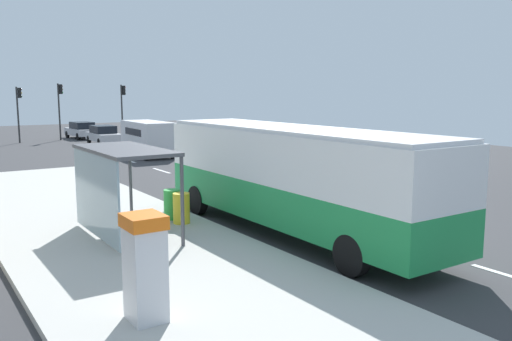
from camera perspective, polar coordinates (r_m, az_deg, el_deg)
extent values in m
cube|color=#38383A|center=(29.01, -10.57, -0.11)|extent=(56.00, 92.00, 0.04)
cube|color=beige|center=(15.76, -14.82, -7.09)|extent=(6.20, 30.00, 0.18)
cube|color=silver|center=(16.71, 11.10, -6.37)|extent=(0.16, 2.20, 0.01)
cube|color=silver|center=(20.46, 1.20, -3.47)|extent=(0.16, 2.20, 0.01)
cube|color=silver|center=(24.65, -5.45, -1.45)|extent=(0.16, 2.20, 0.01)
cube|color=silver|center=(29.10, -10.12, -0.02)|extent=(0.16, 2.20, 0.01)
cube|color=silver|center=(33.71, -13.53, 1.02)|extent=(0.16, 2.20, 0.01)
cube|color=silver|center=(38.41, -16.11, 1.81)|extent=(0.16, 2.20, 0.01)
cube|color=silver|center=(43.18, -18.13, 2.43)|extent=(0.16, 2.20, 0.01)
cube|color=#1E8C47|center=(15.87, 3.91, -3.06)|extent=(2.55, 11.01, 1.15)
cube|color=silver|center=(15.66, 3.95, 1.61)|extent=(2.55, 11.01, 1.45)
cube|color=silver|center=(15.59, 3.98, 4.44)|extent=(2.43, 10.79, 0.12)
cube|color=black|center=(20.22, -5.58, 2.93)|extent=(2.30, 0.13, 1.22)
cube|color=black|center=(14.56, 1.40, 0.82)|extent=(0.12, 8.58, 1.10)
cylinder|color=black|center=(18.61, -6.29, -3.17)|extent=(0.28, 1.00, 1.00)
cylinder|color=black|center=(19.74, -0.46, -2.45)|extent=(0.28, 1.00, 1.00)
cylinder|color=black|center=(12.59, 10.22, -8.96)|extent=(0.28, 1.00, 1.00)
cylinder|color=black|center=(14.20, 16.84, -7.18)|extent=(0.28, 1.00, 1.00)
cube|color=silver|center=(35.75, -11.55, 3.62)|extent=(2.22, 5.28, 1.96)
cube|color=black|center=(35.72, -11.56, 4.16)|extent=(2.17, 3.20, 0.44)
cylinder|color=black|center=(34.31, -8.95, 1.84)|extent=(0.25, 0.69, 0.68)
cylinder|color=black|center=(33.67, -11.79, 1.65)|extent=(0.25, 0.69, 0.68)
cylinder|color=black|center=(38.02, -11.25, 2.43)|extent=(0.25, 0.69, 0.68)
cylinder|color=black|center=(37.45, -13.84, 2.25)|extent=(0.25, 0.69, 0.68)
cube|color=#B7B7BC|center=(44.76, -16.02, 3.51)|extent=(1.87, 4.43, 0.60)
cube|color=black|center=(44.91, -16.12, 4.29)|extent=(1.62, 2.40, 0.60)
cylinder|color=black|center=(43.61, -14.39, 3.05)|extent=(0.21, 0.64, 0.64)
cylinder|color=black|center=(43.12, -16.46, 2.91)|extent=(0.21, 0.64, 0.64)
cylinder|color=black|center=(46.46, -15.57, 3.33)|extent=(0.21, 0.64, 0.64)
cylinder|color=black|center=(46.00, -17.52, 3.20)|extent=(0.21, 0.64, 0.64)
cube|color=#B7B7BC|center=(50.97, -18.25, 3.98)|extent=(2.05, 4.50, 0.60)
cube|color=black|center=(50.75, -18.21, 4.64)|extent=(1.72, 2.46, 0.60)
cylinder|color=black|center=(52.17, -19.62, 3.68)|extent=(0.24, 0.65, 0.64)
cylinder|color=black|center=(52.68, -17.92, 3.80)|extent=(0.24, 0.65, 0.64)
cylinder|color=black|center=(49.32, -18.58, 3.48)|extent=(0.24, 0.65, 0.64)
cylinder|color=black|center=(49.86, -16.79, 3.61)|extent=(0.24, 0.65, 0.64)
cube|color=silver|center=(9.79, -11.82, -10.87)|extent=(0.60, 0.70, 1.70)
cube|color=orange|center=(9.51, -12.00, -5.35)|extent=(0.66, 0.76, 0.24)
cube|color=black|center=(9.81, -10.17, -9.10)|extent=(0.03, 0.36, 0.44)
cylinder|color=yellow|center=(16.67, -8.03, -4.04)|extent=(0.52, 0.52, 0.95)
cylinder|color=green|center=(17.29, -9.03, -3.61)|extent=(0.52, 0.52, 0.95)
cylinder|color=#2D2D2D|center=(49.73, -14.21, 6.13)|extent=(0.14, 0.14, 4.86)
cube|color=black|center=(49.78, -14.05, 8.36)|extent=(0.24, 0.28, 0.84)
sphere|color=red|center=(49.82, -13.93, 8.69)|extent=(0.16, 0.16, 0.16)
sphere|color=#3C2C03|center=(49.82, -13.92, 8.37)|extent=(0.16, 0.16, 0.16)
sphere|color=black|center=(49.82, -13.91, 8.05)|extent=(0.16, 0.16, 0.16)
cylinder|color=#2D2D2D|center=(48.35, -24.22, 5.46)|extent=(0.14, 0.14, 4.64)
cube|color=black|center=(48.35, -24.09, 7.63)|extent=(0.24, 0.28, 0.84)
sphere|color=#360606|center=(48.37, -23.97, 7.97)|extent=(0.16, 0.16, 0.16)
sphere|color=#F2B20C|center=(48.37, -23.95, 7.64)|extent=(0.16, 0.16, 0.16)
sphere|color=black|center=(48.37, -23.93, 7.31)|extent=(0.16, 0.16, 0.16)
cylinder|color=#2D2D2D|center=(49.83, -20.40, 5.92)|extent=(0.14, 0.14, 4.95)
cube|color=black|center=(49.85, -20.27, 8.20)|extent=(0.24, 0.28, 0.84)
sphere|color=#360606|center=(49.88, -20.15, 8.53)|extent=(0.16, 0.16, 0.16)
sphere|color=#3C2C03|center=(49.87, -20.13, 8.21)|extent=(0.16, 0.16, 0.16)
sphere|color=green|center=(49.87, -20.12, 7.89)|extent=(0.16, 0.16, 0.16)
cube|color=#4C4C51|center=(15.29, -14.01, 2.17)|extent=(1.80, 4.00, 0.10)
cube|color=#8CA5B2|center=(15.21, -16.86, -2.55)|extent=(0.06, 3.80, 2.30)
cylinder|color=#4C4C51|center=(14.07, -7.93, -3.26)|extent=(0.10, 0.10, 2.44)
cylinder|color=#4C4C51|center=(17.51, -13.35, -1.09)|extent=(0.10, 0.10, 2.44)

